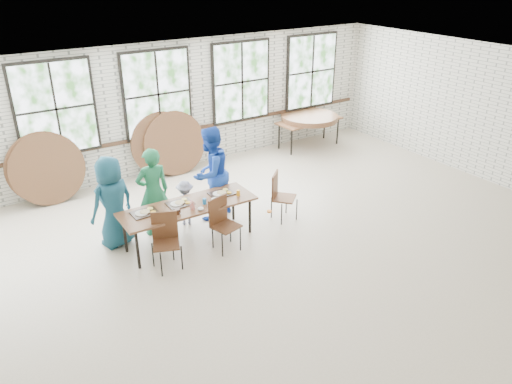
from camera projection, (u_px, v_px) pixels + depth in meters
room at (158, 96)px, 11.16m from camera, size 12.00×12.00×12.00m
dining_table at (188, 208)px, 8.71m from camera, size 2.41×0.82×0.74m
chair_near_left at (165, 236)px, 8.09m from camera, size 0.54×0.53×0.95m
chair_near_right at (222, 219)px, 8.60m from camera, size 0.51×0.50×0.95m
chair_spare at (279, 192)px, 9.57m from camera, size 0.58×0.58×0.95m
adult_teal at (113, 202)px, 8.59m from camera, size 0.93×0.74×1.66m
adult_green at (153, 192)px, 8.95m from camera, size 0.63×0.43×1.66m
toddler at (186, 203)px, 9.42m from camera, size 0.65×0.51×0.89m
adult_blue at (211, 173)px, 9.50m from camera, size 1.10×1.00×1.83m
storage_table at (309, 122)px, 13.22m from camera, size 1.85×0.87×0.74m
tabletop_clutter at (195, 203)px, 8.70m from camera, size 1.93×0.62×0.11m
round_tops_stacked at (309, 117)px, 13.17m from camera, size 1.50×1.50×0.13m
round_tops_leaning at (111, 155)px, 10.86m from camera, size 4.39×0.44×1.50m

